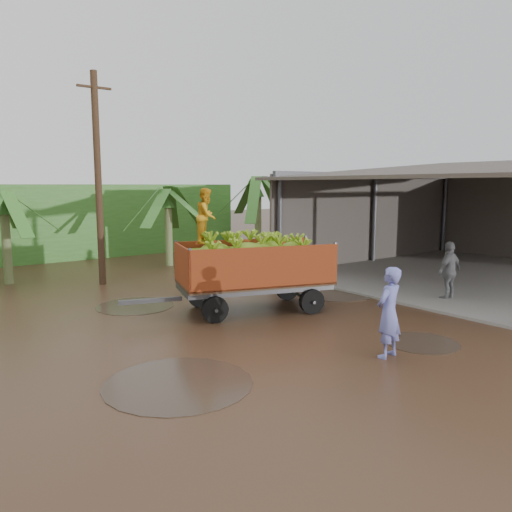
{
  "coord_description": "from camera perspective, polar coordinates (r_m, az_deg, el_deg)",
  "views": [
    {
      "loc": [
        -7.31,
        -9.32,
        3.56
      ],
      "look_at": [
        1.55,
        2.31,
        1.48
      ],
      "focal_mm": 35.0,
      "sensor_mm": 36.0,
      "label": 1
    }
  ],
  "objects": [
    {
      "name": "banana_trailer",
      "position": [
        14.14,
        -0.35,
        -1.17
      ],
      "size": [
        5.89,
        3.23,
        3.49
      ],
      "rotation": [
        0.0,
        0.0,
        -0.31
      ],
      "color": "#B8401A",
      "rests_on": "ground"
    },
    {
      "name": "utility_pole",
      "position": [
        18.6,
        -17.59,
        8.41
      ],
      "size": [
        1.2,
        0.24,
        7.45
      ],
      "color": "#47301E",
      "rests_on": "ground"
    },
    {
      "name": "packing_shed",
      "position": [
        22.1,
        22.6,
        4.74
      ],
      "size": [
        12.78,
        10.8,
        4.76
      ],
      "color": "gray",
      "rests_on": "ground"
    },
    {
      "name": "ground",
      "position": [
        12.37,
        0.8,
        -8.64
      ],
      "size": [
        100.0,
        100.0,
        0.0
      ],
      "primitive_type": "plane",
      "color": "black",
      "rests_on": "ground"
    },
    {
      "name": "hedge_north",
      "position": [
        25.93,
        -25.43,
        3.42
      ],
      "size": [
        22.0,
        3.0,
        3.6
      ],
      "primitive_type": "cube",
      "color": "#2D661E",
      "rests_on": "ground"
    },
    {
      "name": "man_grey",
      "position": [
        16.53,
        21.21,
        -1.63
      ],
      "size": [
        1.09,
        0.46,
        1.85
      ],
      "primitive_type": "imported",
      "rotation": [
        0.0,
        0.0,
        3.15
      ],
      "color": "slate",
      "rests_on": "ground"
    },
    {
      "name": "man_blue",
      "position": [
        10.72,
        14.93,
        -6.25
      ],
      "size": [
        0.76,
        0.57,
        1.91
      ],
      "primitive_type": "imported",
      "rotation": [
        0.0,
        0.0,
        3.31
      ],
      "color": "#676BBB",
      "rests_on": "ground"
    }
  ]
}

